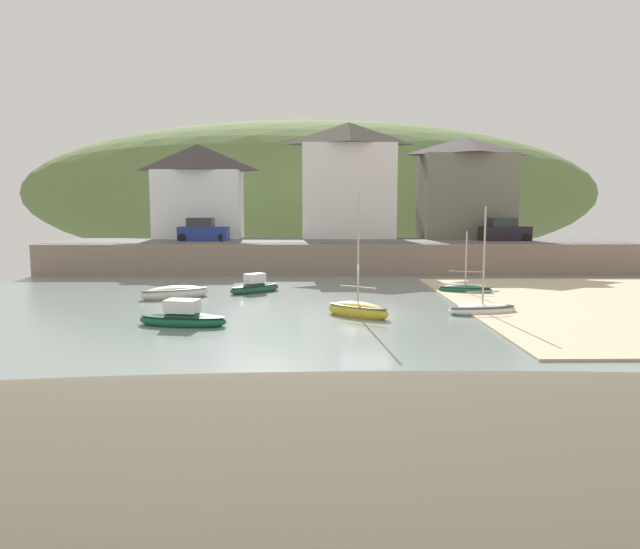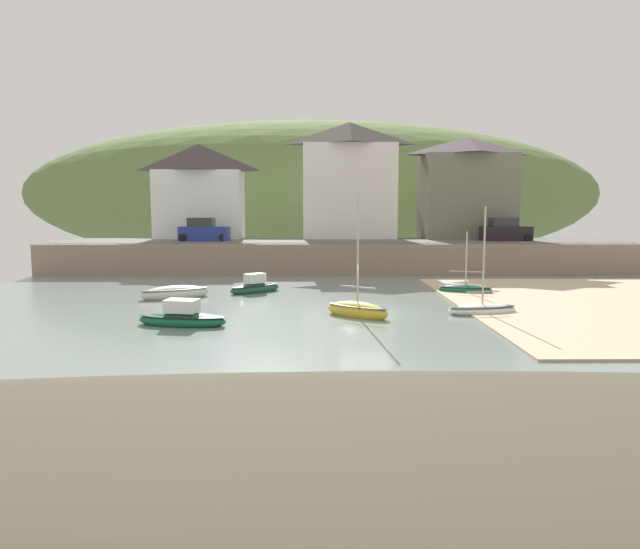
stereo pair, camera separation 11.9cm
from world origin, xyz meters
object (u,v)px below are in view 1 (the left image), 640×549
Objects in this scene: parked_car_near_slipway at (203,231)px; rowboat_small_beached at (465,289)px; waterfront_building_left at (198,190)px; waterfront_building_centre at (348,180)px; mooring_buoy at (168,304)px; sailboat_nearest_shore at (183,318)px; parked_car_by_wall at (504,231)px; sailboat_far_left at (358,310)px; sailboat_tall_mast at (175,293)px; waterfront_building_right at (466,187)px; dinghy_open_wooden at (482,309)px; motorboat_with_cabin at (255,287)px.

rowboat_small_beached is at bearing -35.06° from parked_car_near_slipway.
waterfront_building_left reaches higher than parked_car_near_slipway.
mooring_buoy is at bearing -115.44° from waterfront_building_centre.
sailboat_nearest_shore is 32.30m from parked_car_by_wall.
sailboat_tall_mast is (-10.11, 5.85, -0.04)m from sailboat_far_left.
sailboat_far_left is at bearing -114.72° from waterfront_building_right.
sailboat_far_left reaches higher than parked_car_near_slipway.
rowboat_small_beached is at bearing -120.55° from parked_car_by_wall.
parked_car_by_wall is at bearing 59.69° from dinghy_open_wooden.
waterfront_building_centre is at bearing 64.56° from mooring_buoy.
waterfront_building_right is at bearing 64.67° from sailboat_nearest_shore.
sailboat_far_left is 11.50× the size of mooring_buoy.
mooring_buoy is (-4.07, -5.10, -0.17)m from motorboat_with_cabin.
parked_car_near_slipway is at bearing 67.65° from sailboat_tall_mast.
sailboat_far_left reaches higher than parked_car_by_wall.
dinghy_open_wooden is 10.21× the size of mooring_buoy.
sailboat_nearest_shore is (4.56, -27.89, -6.42)m from waterfront_building_left.
waterfront_building_left is at bearing 96.76° from mooring_buoy.
waterfront_building_centre reaches higher than parked_car_near_slipway.
dinghy_open_wooden is 1.30× the size of parked_car_near_slipway.
waterfront_building_left is 20.21m from motorboat_with_cabin.
waterfront_building_left is 1.57× the size of dinghy_open_wooden.
sailboat_nearest_shore is 1.01× the size of parked_car_near_slipway.
sailboat_far_left is 1.45× the size of parked_car_by_wall.
waterfront_building_centre is at bearing 123.49° from sailboat_far_left.
waterfront_building_right reaches higher than waterfront_building_left.
sailboat_far_left is 25.86m from parked_car_by_wall.
waterfront_building_centre reaches higher than waterfront_building_left.
waterfront_building_left is 0.93× the size of waterfront_building_right.
sailboat_far_left is at bearing -92.60° from waterfront_building_centre.
mooring_buoy is (-9.77, 2.94, -0.17)m from sailboat_far_left.
parked_car_near_slipway reaches higher than rowboat_small_beached.
parked_car_by_wall is at bearing 37.75° from mooring_buoy.
waterfront_building_right is at bearing 93.78° from rowboat_small_beached.
sailboat_far_left is at bearing -93.49° from motorboat_with_cabin.
motorboat_with_cabin is 14.83m from parked_car_near_slipway.
rowboat_small_beached is (12.87, -0.55, -0.08)m from motorboat_with_cabin.
parked_car_by_wall is (12.97, -4.50, -4.51)m from waterfront_building_centre.
dinghy_open_wooden is at bearing -78.75° from waterfront_building_centre.
sailboat_far_left is 8.17m from sailboat_nearest_shore.
parked_car_near_slipway is (-17.53, 20.77, 2.97)m from dinghy_open_wooden.
waterfront_building_left is at bearing 180.00° from waterfront_building_centre.
parked_car_by_wall is at bearing -9.59° from waterfront_building_left.
waterfront_building_left is 32.11m from dinghy_open_wooden.
rowboat_small_beached is at bearing 82.34° from sailboat_far_left.
waterfront_building_left is at bearing 117.12° from dinghy_open_wooden.
parked_car_by_wall is (2.19, -4.50, -3.84)m from waterfront_building_right.
sailboat_nearest_shore reaches higher than sailboat_tall_mast.
sailboat_tall_mast is at bearing -151.26° from parked_car_by_wall.
waterfront_building_right is 34.91m from sailboat_nearest_shore.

